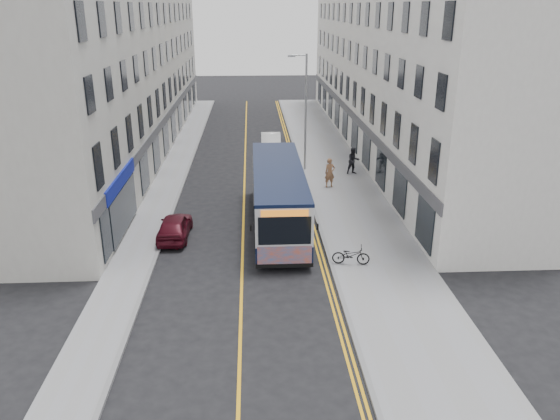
{
  "coord_description": "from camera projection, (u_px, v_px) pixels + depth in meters",
  "views": [
    {
      "loc": [
        0.53,
        -23.0,
        10.98
      ],
      "look_at": [
        1.85,
        1.9,
        1.6
      ],
      "focal_mm": 35.0,
      "sensor_mm": 36.0,
      "label": 1
    }
  ],
  "objects": [
    {
      "name": "streetlamp",
      "position": [
        305.0,
        109.0,
        37.08
      ],
      "size": [
        1.32,
        0.18,
        8.0
      ],
      "color": "#999CA1",
      "rests_on": "ground"
    },
    {
      "name": "pavement_west",
      "position": [
        169.0,
        180.0,
        36.28
      ],
      "size": [
        2.0,
        64.0,
        0.12
      ],
      "primitive_type": "cube",
      "color": "gray",
      "rests_on": "ground"
    },
    {
      "name": "kerb_east",
      "position": [
        304.0,
        178.0,
        36.72
      ],
      "size": [
        0.18,
        64.0,
        0.13
      ],
      "primitive_type": "cube",
      "color": "slate",
      "rests_on": "ground"
    },
    {
      "name": "bicycle",
      "position": [
        351.0,
        255.0,
        24.26
      ],
      "size": [
        1.74,
        0.83,
        0.88
      ],
      "primitive_type": "imported",
      "rotation": [
        0.0,
        0.0,
        1.42
      ],
      "color": "black",
      "rests_on": "pavement_east"
    },
    {
      "name": "ground",
      "position": [
        242.0,
        257.0,
        25.33
      ],
      "size": [
        140.0,
        140.0,
        0.0
      ],
      "primitive_type": "plane",
      "color": "black",
      "rests_on": "ground"
    },
    {
      "name": "terrace_east",
      "position": [
        389.0,
        65.0,
        43.24
      ],
      "size": [
        6.0,
        46.0,
        13.0
      ],
      "primitive_type": "cube",
      "color": "white",
      "rests_on": "ground"
    },
    {
      "name": "pavement_east",
      "position": [
        337.0,
        178.0,
        36.84
      ],
      "size": [
        4.5,
        64.0,
        0.12
      ],
      "primitive_type": "cube",
      "color": "gray",
      "rests_on": "ground"
    },
    {
      "name": "road_centre_line",
      "position": [
        245.0,
        180.0,
        36.55
      ],
      "size": [
        0.12,
        64.0,
        0.01
      ],
      "primitive_type": "cube",
      "color": "#ECA515",
      "rests_on": "ground"
    },
    {
      "name": "terrace_west",
      "position": [
        127.0,
        67.0,
        42.23
      ],
      "size": [
        6.0,
        46.0,
        13.0
      ],
      "primitive_type": "cube",
      "color": "beige",
      "rests_on": "ground"
    },
    {
      "name": "car_white",
      "position": [
        271.0,
        143.0,
        43.27
      ],
      "size": [
        1.61,
        4.42,
        1.45
      ],
      "primitive_type": "imported",
      "rotation": [
        0.0,
        0.0,
        -0.02
      ],
      "color": "silver",
      "rests_on": "ground"
    },
    {
      "name": "pedestrian_near",
      "position": [
        330.0,
        173.0,
        34.47
      ],
      "size": [
        0.76,
        0.58,
        1.86
      ],
      "primitive_type": "imported",
      "rotation": [
        0.0,
        0.0,
        0.22
      ],
      "color": "#8A5D3E",
      "rests_on": "pavement_east"
    },
    {
      "name": "road_dbl_yellow_outer",
      "position": [
        300.0,
        179.0,
        36.73
      ],
      "size": [
        0.1,
        64.0,
        0.01
      ],
      "primitive_type": "cube",
      "color": "#ECA515",
      "rests_on": "ground"
    },
    {
      "name": "kerb_west",
      "position": [
        184.0,
        180.0,
        36.33
      ],
      "size": [
        0.18,
        64.0,
        0.13
      ],
      "primitive_type": "cube",
      "color": "slate",
      "rests_on": "ground"
    },
    {
      "name": "road_dbl_yellow_inner",
      "position": [
        297.0,
        179.0,
        36.72
      ],
      "size": [
        0.1,
        64.0,
        0.01
      ],
      "primitive_type": "cube",
      "color": "#ECA515",
      "rests_on": "ground"
    },
    {
      "name": "city_bus",
      "position": [
        278.0,
        195.0,
        28.29
      ],
      "size": [
        2.58,
        11.05,
        3.21
      ],
      "color": "black",
      "rests_on": "ground"
    },
    {
      "name": "car_maroon",
      "position": [
        175.0,
        226.0,
        27.25
      ],
      "size": [
        1.57,
        3.71,
        1.25
      ],
      "primitive_type": "imported",
      "rotation": [
        0.0,
        0.0,
        3.12
      ],
      "color": "#460B17",
      "rests_on": "ground"
    },
    {
      "name": "pedestrian_far",
      "position": [
        353.0,
        161.0,
        37.18
      ],
      "size": [
        1.03,
        0.89,
        1.83
      ],
      "primitive_type": "imported",
      "rotation": [
        0.0,
        0.0,
        0.25
      ],
      "color": "black",
      "rests_on": "pavement_east"
    }
  ]
}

